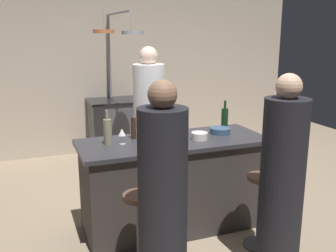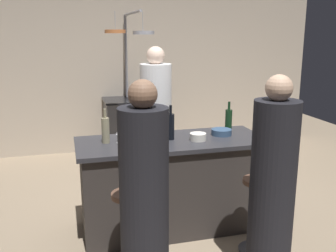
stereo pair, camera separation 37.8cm
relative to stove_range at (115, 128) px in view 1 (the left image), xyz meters
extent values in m
plane|color=gray|center=(0.00, -2.45, -0.45)|extent=(9.00, 9.00, 0.00)
cube|color=#BCAD99|center=(0.00, 0.40, 0.85)|extent=(6.40, 0.16, 2.60)
cube|color=#332D2B|center=(0.00, -2.45, -0.02)|extent=(1.72, 0.66, 0.86)
cube|color=#2D2D33|center=(0.00, -2.45, 0.43)|extent=(1.80, 0.72, 0.04)
cube|color=#47474C|center=(0.00, 0.00, -0.02)|extent=(0.76, 0.60, 0.86)
cube|color=black|center=(0.00, 0.00, 0.43)|extent=(0.80, 0.64, 0.03)
cylinder|color=white|center=(0.07, -1.50, 0.32)|extent=(0.37, 0.37, 1.54)
sphere|color=beige|center=(0.07, -1.50, 1.19)|extent=(0.21, 0.21, 0.21)
cylinder|color=#4C4C51|center=(-0.53, -3.07, -0.11)|extent=(0.06, 0.06, 0.62)
cylinder|color=brown|center=(-0.53, -3.07, 0.21)|extent=(0.26, 0.26, 0.04)
cylinder|color=black|center=(-0.47, -3.44, 0.26)|extent=(0.34, 0.34, 1.42)
sphere|color=#8C664C|center=(-0.47, -3.44, 1.06)|extent=(0.19, 0.19, 0.19)
cylinder|color=#4C4C51|center=(0.59, -3.07, -0.43)|extent=(0.28, 0.28, 0.02)
cylinder|color=#4C4C51|center=(0.59, -3.07, -0.11)|extent=(0.06, 0.06, 0.62)
cylinder|color=brown|center=(0.59, -3.07, 0.21)|extent=(0.26, 0.26, 0.04)
cylinder|color=black|center=(0.50, -3.44, 0.26)|extent=(0.34, 0.34, 1.42)
sphere|color=#D8AD8C|center=(0.50, -3.44, 1.06)|extent=(0.19, 0.19, 0.19)
cylinder|color=gray|center=(0.00, 0.25, 0.63)|extent=(0.04, 0.04, 2.15)
cylinder|color=gray|center=(0.00, -0.39, 1.70)|extent=(0.04, 1.27, 0.04)
cylinder|color=#B26638|center=(-0.30, -0.84, 1.46)|extent=(0.27, 0.27, 0.04)
cylinder|color=gray|center=(-0.30, -0.87, 1.58)|extent=(0.01, 0.01, 0.25)
cylinder|color=gray|center=(0.05, -0.91, 1.44)|extent=(0.28, 0.28, 0.04)
cylinder|color=gray|center=(0.05, -0.87, 1.57)|extent=(0.01, 0.01, 0.26)
cylinder|color=#382319|center=(-0.34, -2.28, 0.56)|extent=(0.05, 0.05, 0.21)
cylinder|color=#143319|center=(0.69, -2.19, 0.56)|extent=(0.07, 0.07, 0.21)
cylinder|color=#143319|center=(0.69, -2.19, 0.70)|extent=(0.03, 0.03, 0.08)
cylinder|color=black|center=(-0.01, -2.43, 0.58)|extent=(0.07, 0.07, 0.25)
cylinder|color=black|center=(-0.01, -2.43, 0.74)|extent=(0.03, 0.03, 0.08)
cylinder|color=gray|center=(-0.62, -2.39, 0.57)|extent=(0.07, 0.07, 0.23)
cylinder|color=gray|center=(-0.62, -2.39, 0.73)|extent=(0.03, 0.03, 0.08)
cylinder|color=silver|center=(-0.23, -2.69, 0.46)|extent=(0.06, 0.06, 0.01)
cylinder|color=silver|center=(-0.23, -2.69, 0.50)|extent=(0.01, 0.01, 0.07)
cone|color=silver|center=(-0.23, -2.69, 0.57)|extent=(0.07, 0.07, 0.06)
cylinder|color=silver|center=(-0.30, -2.54, 0.46)|extent=(0.06, 0.06, 0.01)
cylinder|color=silver|center=(-0.30, -2.54, 0.50)|extent=(0.01, 0.01, 0.07)
cone|color=silver|center=(-0.30, -2.54, 0.57)|extent=(0.07, 0.07, 0.06)
cylinder|color=silver|center=(-0.49, -2.42, 0.46)|extent=(0.06, 0.06, 0.01)
cylinder|color=silver|center=(-0.49, -2.42, 0.50)|extent=(0.01, 0.01, 0.07)
cone|color=silver|center=(-0.49, -2.42, 0.57)|extent=(0.07, 0.07, 0.06)
cylinder|color=silver|center=(0.23, -2.53, 0.49)|extent=(0.15, 0.15, 0.07)
cylinder|color=#334C6B|center=(0.52, -2.40, 0.48)|extent=(0.20, 0.20, 0.06)
camera|label=1|loc=(-1.31, -5.73, 1.45)|focal=41.34mm
camera|label=2|loc=(-0.95, -5.85, 1.45)|focal=41.34mm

